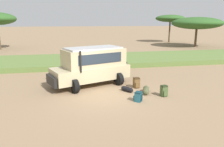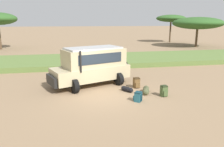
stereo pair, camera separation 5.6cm
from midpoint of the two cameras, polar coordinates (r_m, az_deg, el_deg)
ground_plane at (r=12.13m, az=-1.73°, el=-5.97°), size 320.00×320.00×0.00m
grass_bank at (r=21.97m, az=-6.10°, el=3.45°), size 120.00×7.00×0.44m
safari_vehicle at (r=14.04m, az=-5.07°, el=2.17°), size 5.42×3.74×2.44m
backpack_beside_front_wheel at (r=11.39m, az=6.95°, el=-6.05°), size 0.50×0.49×0.52m
backpack_cluster_center at (r=12.38m, az=13.55°, el=-4.49°), size 0.39×0.42×0.62m
backpack_near_rear_wheel at (r=13.65m, az=6.55°, el=-2.43°), size 0.40×0.44×0.64m
duffel_bag_low_black_case at (r=12.90m, az=4.09°, el=-4.12°), size 0.60×0.73×0.39m
duffel_bag_soft_canvas at (r=12.72m, az=8.98°, el=-4.34°), size 0.58×0.96×0.46m
acacia_tree_centre_back at (r=43.91m, az=15.21°, el=13.70°), size 5.60×5.12×5.19m
acacia_tree_right_mid at (r=37.40m, az=21.56°, el=12.13°), size 7.92×7.38×4.66m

